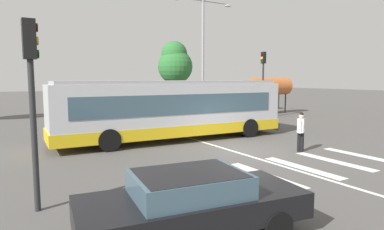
# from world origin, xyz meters

# --- Properties ---
(ground_plane) EXTENTS (160.00, 160.00, 0.00)m
(ground_plane) POSITION_xyz_m (0.00, 0.00, 0.00)
(ground_plane) COLOR #514F4C
(city_transit_bus) EXTENTS (12.23, 3.15, 3.06)m
(city_transit_bus) POSITION_xyz_m (-1.44, 3.76, 1.59)
(city_transit_bus) COLOR black
(city_transit_bus) RESTS_ON ground_plane
(pedestrian_crossing_street) EXTENTS (0.51, 0.43, 1.72)m
(pedestrian_crossing_street) POSITION_xyz_m (2.02, -1.55, 0.97)
(pedestrian_crossing_street) COLOR black
(pedestrian_crossing_street) RESTS_ON ground_plane
(foreground_sedan) EXTENTS (4.70, 2.39, 1.35)m
(foreground_sedan) POSITION_xyz_m (-6.05, -5.84, 0.77)
(foreground_sedan) COLOR black
(foreground_sedan) RESTS_ON ground_plane
(parked_car_teal) EXTENTS (2.01, 4.57, 1.35)m
(parked_car_teal) POSITION_xyz_m (-3.36, 15.24, 0.77)
(parked_car_teal) COLOR black
(parked_car_teal) RESTS_ON ground_plane
(parked_car_champagne) EXTENTS (1.93, 4.53, 1.35)m
(parked_car_champagne) POSITION_xyz_m (-0.88, 15.13, 0.77)
(parked_car_champagne) COLOR black
(parked_car_champagne) RESTS_ON ground_plane
(parked_car_charcoal) EXTENTS (1.94, 4.53, 1.35)m
(parked_car_charcoal) POSITION_xyz_m (2.01, 15.21, 0.77)
(parked_car_charcoal) COLOR black
(parked_car_charcoal) RESTS_ON ground_plane
(traffic_light_near_corner) EXTENTS (0.33, 0.32, 4.51)m
(traffic_light_near_corner) POSITION_xyz_m (-8.52, -2.76, 3.04)
(traffic_light_near_corner) COLOR #28282B
(traffic_light_near_corner) RESTS_ON ground_plane
(traffic_light_far_corner) EXTENTS (0.33, 0.32, 5.24)m
(traffic_light_far_corner) POSITION_xyz_m (9.05, 8.42, 3.48)
(traffic_light_far_corner) COLOR #28282B
(traffic_light_far_corner) RESTS_ON ground_plane
(bus_stop_shelter) EXTENTS (4.08, 1.54, 3.25)m
(bus_stop_shelter) POSITION_xyz_m (11.91, 10.58, 2.42)
(bus_stop_shelter) COLOR #28282B
(bus_stop_shelter) RESTS_ON ground_plane
(twin_arm_street_lamp) EXTENTS (5.26, 0.32, 9.19)m
(twin_arm_street_lamp) POSITION_xyz_m (4.79, 10.57, 5.69)
(twin_arm_street_lamp) COLOR #939399
(twin_arm_street_lamp) RESTS_ON ground_plane
(background_tree_right) EXTENTS (3.71, 3.71, 7.13)m
(background_tree_right) POSITION_xyz_m (7.59, 20.42, 4.81)
(background_tree_right) COLOR brown
(background_tree_right) RESTS_ON ground_plane
(crosswalk_painted_stripes) EXTENTS (7.57, 3.35, 0.01)m
(crosswalk_painted_stripes) POSITION_xyz_m (0.03, -3.37, 0.00)
(crosswalk_painted_stripes) COLOR silver
(crosswalk_painted_stripes) RESTS_ON ground_plane
(lane_center_line) EXTENTS (0.16, 24.00, 0.01)m
(lane_center_line) POSITION_xyz_m (-0.42, 2.00, 0.00)
(lane_center_line) COLOR silver
(lane_center_line) RESTS_ON ground_plane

